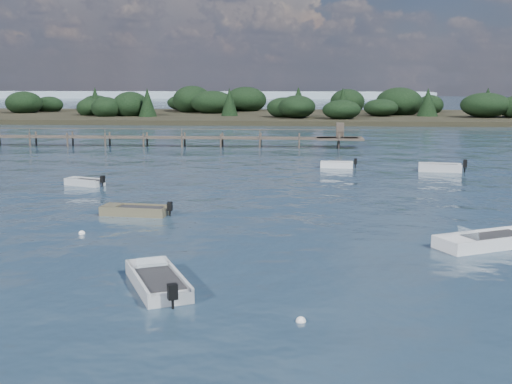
# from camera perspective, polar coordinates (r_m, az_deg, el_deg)

# --- Properties ---
(ground) EXTENTS (400.00, 400.00, 0.00)m
(ground) POSITION_cam_1_polar(r_m,az_deg,el_deg) (82.37, 4.14, 4.85)
(ground) COLOR #182938
(ground) RESTS_ON ground
(tender_far_grey) EXTENTS (3.13, 2.05, 1.00)m
(tender_far_grey) POSITION_cam_1_polar(r_m,az_deg,el_deg) (46.61, -14.97, 0.74)
(tender_far_grey) COLOR #B0B5B7
(tender_far_grey) RESTS_ON ground
(dinghy_near_olive) EXTENTS (3.20, 4.56, 1.12)m
(dinghy_near_olive) POSITION_cam_1_polar(r_m,az_deg,el_deg) (23.51, -8.76, -8.03)
(dinghy_near_olive) COLOR #B0B5B7
(dinghy_near_olive) RESTS_ON ground
(dinghy_mid_grey) EXTENTS (4.02, 1.80, 1.00)m
(dinghy_mid_grey) POSITION_cam_1_polar(r_m,az_deg,el_deg) (35.97, -10.71, -1.78)
(dinghy_mid_grey) COLOR #6A6347
(dinghy_mid_grey) RESTS_ON ground
(dinghy_mid_white_a) EXTENTS (4.93, 3.65, 1.17)m
(dinghy_mid_white_a) POSITION_cam_1_polar(r_m,az_deg,el_deg) (30.45, 19.73, -4.31)
(dinghy_mid_white_a) COLOR silver
(dinghy_mid_white_a) RESTS_ON ground
(tender_far_white) EXTENTS (3.07, 1.31, 1.04)m
(tender_far_white) POSITION_cam_1_polar(r_m,az_deg,el_deg) (54.49, 7.20, 2.31)
(tender_far_white) COLOR silver
(tender_far_white) RESTS_ON ground
(tender_far_grey_b) EXTENTS (3.84, 1.89, 1.29)m
(tender_far_grey_b) POSITION_cam_1_polar(r_m,az_deg,el_deg) (53.96, 16.04, 1.96)
(tender_far_grey_b) COLOR #B0B5B7
(tender_far_grey_b) RESTS_ON ground
(buoy_a) EXTENTS (0.32, 0.32, 0.32)m
(buoy_a) POSITION_cam_1_polar(r_m,az_deg,el_deg) (20.22, 4.00, -11.42)
(buoy_a) COLOR white
(buoy_a) RESTS_ON ground
(buoy_c) EXTENTS (0.32, 0.32, 0.32)m
(buoy_c) POSITION_cam_1_polar(r_m,az_deg,el_deg) (32.18, -15.22, -3.60)
(buoy_c) COLOR white
(buoy_c) RESTS_ON ground
(jetty) EXTENTS (64.50, 3.20, 3.40)m
(jetty) POSITION_cam_1_polar(r_m,az_deg,el_deg) (73.47, -13.08, 4.77)
(jetty) COLOR #4D4339
(jetty) RESTS_ON ground
(far_headland) EXTENTS (190.00, 40.00, 5.80)m
(far_headland) POSITION_cam_1_polar(r_m,az_deg,el_deg) (124.77, 15.73, 7.16)
(far_headland) COLOR black
(far_headland) RESTS_ON ground
(distant_haze) EXTENTS (280.00, 20.00, 2.40)m
(distant_haze) POSITION_cam_1_polar(r_m,az_deg,el_deg) (267.57, -15.88, 8.06)
(distant_haze) COLOR #97AFBB
(distant_haze) RESTS_ON ground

